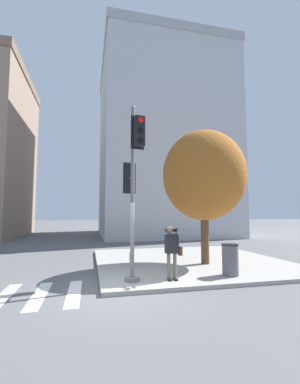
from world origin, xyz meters
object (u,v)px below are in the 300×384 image
person_photographer (172,247)px  trash_bin (230,260)px  traffic_signal_pole (133,177)px  street_tree (204,175)px  fire_hydrant (132,259)px

person_photographer → trash_bin: 2.10m
traffic_signal_pole → street_tree: 3.90m
street_tree → trash_bin: bearing=-91.9°
trash_bin → person_photographer: bearing=-177.1°
street_tree → fire_hydrant: bearing=-177.4°
person_photographer → trash_bin: bearing=2.9°
traffic_signal_pole → trash_bin: (3.26, -0.05, -2.65)m
traffic_signal_pole → street_tree: street_tree is taller
person_photographer → street_tree: 3.99m
traffic_signal_pole → trash_bin: traffic_signal_pole is taller
street_tree → fire_hydrant: size_ratio=8.16×
street_tree → trash_bin: street_tree is taller
traffic_signal_pole → fire_hydrant: size_ratio=8.08×
person_photographer → trash_bin: person_photographer is taller
traffic_signal_pole → street_tree: bearing=30.9°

